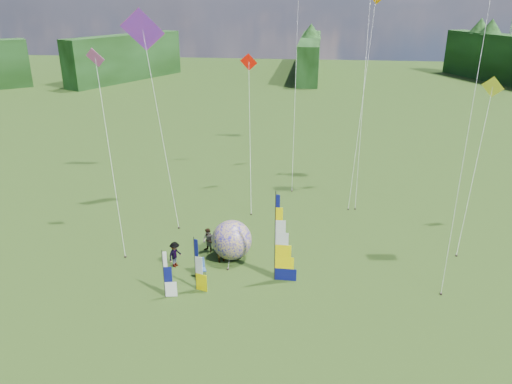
# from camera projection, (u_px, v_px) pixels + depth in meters

# --- Properties ---
(ground) EXTENTS (220.00, 220.00, 0.00)m
(ground) POSITION_uv_depth(u_px,v_px,m) (265.00, 315.00, 26.76)
(ground) COLOR #384B1D
(ground) RESTS_ON ground
(treeline_ring) EXTENTS (210.00, 210.00, 8.00)m
(treeline_ring) POSITION_uv_depth(u_px,v_px,m) (266.00, 250.00, 25.27)
(treeline_ring) COLOR #275824
(treeline_ring) RESTS_ON ground
(feather_banner_main) EXTENTS (1.49, 0.12, 5.55)m
(feather_banner_main) POSITION_uv_depth(u_px,v_px,m) (275.00, 238.00, 29.06)
(feather_banner_main) COLOR #0C115D
(feather_banner_main) RESTS_ON ground
(side_banner_left) EXTENTS (0.92, 0.36, 3.30)m
(side_banner_left) POSITION_uv_depth(u_px,v_px,m) (195.00, 264.00, 28.50)
(side_banner_left) COLOR #FFE300
(side_banner_left) RESTS_ON ground
(side_banner_far) EXTENTS (0.88, 0.26, 2.91)m
(side_banner_far) POSITION_uv_depth(u_px,v_px,m) (164.00, 275.00, 27.84)
(side_banner_far) COLOR white
(side_banner_far) RESTS_ON ground
(bol_inflatable) EXTENTS (3.20, 3.20, 2.59)m
(bol_inflatable) POSITION_uv_depth(u_px,v_px,m) (232.00, 240.00, 32.08)
(bol_inflatable) COLOR #040096
(bol_inflatable) RESTS_ON ground
(spectator_a) EXTENTS (0.72, 0.68, 1.66)m
(spectator_a) POSITION_uv_depth(u_px,v_px,m) (221.00, 250.00, 31.82)
(spectator_a) COLOR #66594C
(spectator_a) RESTS_ON ground
(spectator_b) EXTENTS (0.89, 0.79, 1.66)m
(spectator_b) POSITION_uv_depth(u_px,v_px,m) (208.00, 240.00, 33.05)
(spectator_b) COLOR #66594C
(spectator_b) RESTS_ON ground
(spectator_c) EXTENTS (0.80, 1.17, 1.69)m
(spectator_c) POSITION_uv_depth(u_px,v_px,m) (175.00, 254.00, 31.24)
(spectator_c) COLOR #66594C
(spectator_c) RESTS_ON ground
(spectator_d) EXTENTS (1.11, 0.91, 1.78)m
(spectator_d) POSITION_uv_depth(u_px,v_px,m) (220.00, 237.00, 33.34)
(spectator_d) COLOR #66594C
(spectator_d) RESTS_ON ground
(camp_chair) EXTENTS (0.87, 0.87, 1.14)m
(camp_chair) POSITION_uv_depth(u_px,v_px,m) (201.00, 268.00, 30.20)
(camp_chair) COLOR navy
(camp_chair) RESTS_ON ground
(kite_whale) EXTENTS (4.23, 13.90, 20.31)m
(kite_whale) POSITION_uv_depth(u_px,v_px,m) (365.00, 70.00, 41.02)
(kite_whale) COLOR black
(kite_whale) RESTS_ON ground
(kite_rainbow_delta) EXTENTS (12.99, 14.55, 16.17)m
(kite_rainbow_delta) POSITION_uv_depth(u_px,v_px,m) (159.00, 109.00, 36.84)
(kite_rainbow_delta) COLOR red
(kite_rainbow_delta) RESTS_ON ground
(kite_parafoil) EXTENTS (6.09, 10.84, 18.34)m
(kite_parafoil) POSITION_uv_depth(u_px,v_px,m) (469.00, 124.00, 28.28)
(kite_parafoil) COLOR #A80B04
(kite_parafoil) RESTS_ON ground
(small_kite_red) EXTENTS (7.22, 10.45, 11.90)m
(small_kite_red) POSITION_uv_depth(u_px,v_px,m) (250.00, 128.00, 40.08)
(small_kite_red) COLOR #EC0F03
(small_kite_red) RESTS_ON ground
(small_kite_orange) EXTENTS (4.58, 9.97, 17.07)m
(small_kite_orange) POSITION_uv_depth(u_px,v_px,m) (363.00, 94.00, 39.84)
(small_kite_orange) COLOR #D47900
(small_kite_orange) RESTS_ON ground
(small_kite_yellow) EXTENTS (5.15, 9.18, 11.25)m
(small_kite_yellow) POSITION_uv_depth(u_px,v_px,m) (477.00, 160.00, 33.54)
(small_kite_yellow) COLOR yellow
(small_kite_yellow) RESTS_ON ground
(small_kite_pink) EXTENTS (6.68, 9.40, 13.04)m
(small_kite_pink) POSITION_uv_depth(u_px,v_px,m) (109.00, 146.00, 33.38)
(small_kite_pink) COLOR #D55098
(small_kite_pink) RESTS_ON ground
(small_kite_green) EXTENTS (5.31, 12.64, 18.54)m
(small_kite_green) POSITION_uv_depth(u_px,v_px,m) (296.00, 75.00, 44.50)
(small_kite_green) COLOR #38D058
(small_kite_green) RESTS_ON ground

